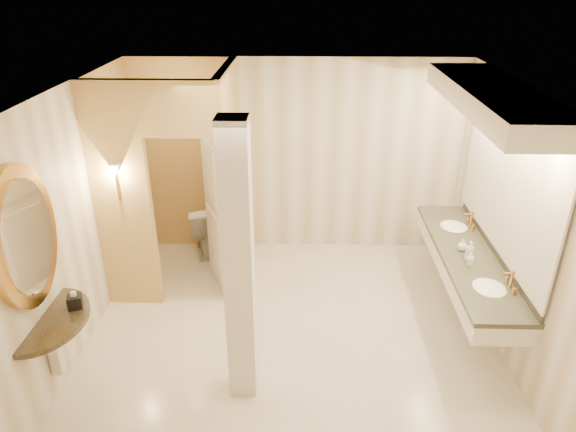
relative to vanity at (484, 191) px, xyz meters
name	(u,v)px	position (x,y,z in m)	size (l,w,h in m)	color
floor	(292,329)	(-1.98, -0.25, -1.63)	(4.50, 4.50, 0.00)	silver
ceiling	(293,91)	(-1.98, -0.25, 1.07)	(4.50, 4.50, 0.00)	silver
wall_back	(296,158)	(-1.98, 1.75, -0.28)	(4.50, 0.02, 2.70)	beige
wall_front	(287,356)	(-1.98, -2.25, -0.28)	(4.50, 0.02, 2.70)	beige
wall_left	(76,220)	(-4.23, -0.25, -0.28)	(0.02, 4.00, 2.70)	beige
wall_right	(514,226)	(0.27, -0.25, -0.28)	(0.02, 4.00, 2.70)	beige
toilet_closet	(201,183)	(-3.10, 0.72, -0.24)	(1.50, 1.55, 2.70)	#D8BA71
wall_sconce	(115,171)	(-3.90, 0.18, 0.10)	(0.14, 0.14, 0.42)	#C2843E
vanity	(484,191)	(0.00, 0.00, 0.00)	(0.75, 2.66, 2.09)	silver
console_shelf	(33,274)	(-4.19, -1.28, -0.29)	(0.98, 0.98, 1.94)	black
pillar	(239,269)	(-2.43, -1.16, -0.28)	(0.25, 0.25, 2.70)	silver
tissue_box	(75,301)	(-3.97, -1.10, -0.69)	(0.13, 0.13, 0.13)	black
toilet	(204,228)	(-3.27, 1.50, -1.25)	(0.42, 0.73, 0.75)	white
soap_bottle_a	(470,259)	(-0.10, -0.24, -0.68)	(0.06, 0.06, 0.14)	beige
soap_bottle_b	(463,245)	(-0.10, 0.07, -0.69)	(0.10, 0.10, 0.13)	silver
soap_bottle_c	(469,251)	(-0.09, -0.14, -0.64)	(0.08, 0.09, 0.22)	#C6B28C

